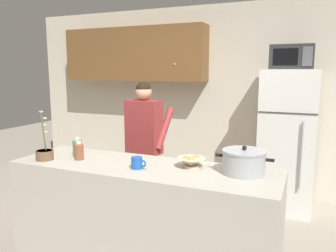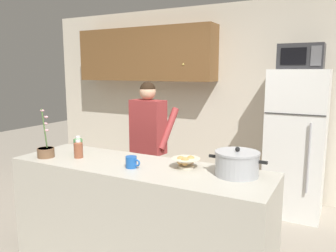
{
  "view_description": "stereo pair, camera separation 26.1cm",
  "coord_description": "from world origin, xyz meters",
  "px_view_note": "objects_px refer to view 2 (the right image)",
  "views": [
    {
      "loc": [
        1.25,
        -2.36,
        1.69
      ],
      "look_at": [
        0.0,
        0.55,
        1.17
      ],
      "focal_mm": 35.56,
      "sensor_mm": 36.0,
      "label": 1
    },
    {
      "loc": [
        1.48,
        -2.25,
        1.69
      ],
      "look_at": [
        0.0,
        0.55,
        1.17
      ],
      "focal_mm": 35.56,
      "sensor_mm": 36.0,
      "label": 2
    }
  ],
  "objects_px": {
    "bottle_near_edge": "(78,149)",
    "bottle_mid_counter": "(78,145)",
    "potted_orchid": "(46,150)",
    "bread_bowl": "(186,162)",
    "refrigerator": "(296,143)",
    "cooking_pot": "(237,163)",
    "microwave": "(301,57)",
    "person_near_pot": "(149,135)",
    "coffee_mug": "(131,162)"
  },
  "relations": [
    {
      "from": "cooking_pot",
      "to": "bread_bowl",
      "type": "distance_m",
      "value": 0.42
    },
    {
      "from": "refrigerator",
      "to": "bread_bowl",
      "type": "distance_m",
      "value": 1.85
    },
    {
      "from": "microwave",
      "to": "bottle_mid_counter",
      "type": "xyz_separation_m",
      "value": [
        -1.73,
        -1.76,
        -0.85
      ]
    },
    {
      "from": "refrigerator",
      "to": "potted_orchid",
      "type": "distance_m",
      "value": 2.77
    },
    {
      "from": "refrigerator",
      "to": "coffee_mug",
      "type": "height_order",
      "value": "refrigerator"
    },
    {
      "from": "potted_orchid",
      "to": "bottle_near_edge",
      "type": "bearing_deg",
      "value": 24.63
    },
    {
      "from": "coffee_mug",
      "to": "potted_orchid",
      "type": "bearing_deg",
      "value": -174.51
    },
    {
      "from": "cooking_pot",
      "to": "bread_bowl",
      "type": "bearing_deg",
      "value": -179.63
    },
    {
      "from": "person_near_pot",
      "to": "potted_orchid",
      "type": "distance_m",
      "value": 1.19
    },
    {
      "from": "potted_orchid",
      "to": "bread_bowl",
      "type": "bearing_deg",
      "value": 12.65
    },
    {
      "from": "person_near_pot",
      "to": "bottle_near_edge",
      "type": "xyz_separation_m",
      "value": [
        -0.14,
        -1.0,
        0.03
      ]
    },
    {
      "from": "person_near_pot",
      "to": "bread_bowl",
      "type": "xyz_separation_m",
      "value": [
        0.86,
        -0.84,
        -0.0
      ]
    },
    {
      "from": "microwave",
      "to": "coffee_mug",
      "type": "height_order",
      "value": "microwave"
    },
    {
      "from": "person_near_pot",
      "to": "cooking_pot",
      "type": "height_order",
      "value": "person_near_pot"
    },
    {
      "from": "refrigerator",
      "to": "microwave",
      "type": "bearing_deg",
      "value": -89.93
    },
    {
      "from": "refrigerator",
      "to": "person_near_pot",
      "type": "xyz_separation_m",
      "value": [
        -1.49,
        -0.9,
        0.12
      ]
    },
    {
      "from": "refrigerator",
      "to": "cooking_pot",
      "type": "relative_size",
      "value": 3.87
    },
    {
      "from": "microwave",
      "to": "bread_bowl",
      "type": "xyz_separation_m",
      "value": [
        -0.63,
        -1.71,
        -0.88
      ]
    },
    {
      "from": "bread_bowl",
      "to": "person_near_pot",
      "type": "bearing_deg",
      "value": 135.69
    },
    {
      "from": "bottle_near_edge",
      "to": "bottle_mid_counter",
      "type": "xyz_separation_m",
      "value": [
        -0.11,
        0.11,
        0.0
      ]
    },
    {
      "from": "refrigerator",
      "to": "microwave",
      "type": "distance_m",
      "value": 1.0
    },
    {
      "from": "person_near_pot",
      "to": "cooking_pot",
      "type": "xyz_separation_m",
      "value": [
        1.28,
        -0.83,
        0.04
      ]
    },
    {
      "from": "bread_bowl",
      "to": "bottle_mid_counter",
      "type": "relative_size",
      "value": 1.39
    },
    {
      "from": "person_near_pot",
      "to": "bottle_near_edge",
      "type": "height_order",
      "value": "person_near_pot"
    },
    {
      "from": "bottle_near_edge",
      "to": "potted_orchid",
      "type": "relative_size",
      "value": 0.37
    },
    {
      "from": "bottle_near_edge",
      "to": "microwave",
      "type": "bearing_deg",
      "value": 49.12
    },
    {
      "from": "cooking_pot",
      "to": "person_near_pot",
      "type": "bearing_deg",
      "value": 146.87
    },
    {
      "from": "potted_orchid",
      "to": "coffee_mug",
      "type": "bearing_deg",
      "value": 5.49
    },
    {
      "from": "refrigerator",
      "to": "cooking_pot",
      "type": "bearing_deg",
      "value": -96.85
    },
    {
      "from": "refrigerator",
      "to": "bottle_mid_counter",
      "type": "xyz_separation_m",
      "value": [
        -1.73,
        -1.78,
        0.15
      ]
    },
    {
      "from": "cooking_pot",
      "to": "potted_orchid",
      "type": "xyz_separation_m",
      "value": [
        -1.69,
        -0.29,
        -0.03
      ]
    },
    {
      "from": "refrigerator",
      "to": "bottle_mid_counter",
      "type": "distance_m",
      "value": 2.49
    },
    {
      "from": "person_near_pot",
      "to": "cooking_pot",
      "type": "distance_m",
      "value": 1.53
    },
    {
      "from": "coffee_mug",
      "to": "bottle_mid_counter",
      "type": "height_order",
      "value": "bottle_mid_counter"
    },
    {
      "from": "coffee_mug",
      "to": "bottle_mid_counter",
      "type": "relative_size",
      "value": 0.78
    },
    {
      "from": "refrigerator",
      "to": "potted_orchid",
      "type": "xyz_separation_m",
      "value": [
        -1.9,
        -2.02,
        0.13
      ]
    },
    {
      "from": "bottle_mid_counter",
      "to": "bottle_near_edge",
      "type": "bearing_deg",
      "value": -46.51
    },
    {
      "from": "cooking_pot",
      "to": "coffee_mug",
      "type": "distance_m",
      "value": 0.84
    },
    {
      "from": "person_near_pot",
      "to": "potted_orchid",
      "type": "xyz_separation_m",
      "value": [
        -0.41,
        -1.12,
        0.01
      ]
    },
    {
      "from": "person_near_pot",
      "to": "coffee_mug",
      "type": "height_order",
      "value": "person_near_pot"
    },
    {
      "from": "microwave",
      "to": "bottle_mid_counter",
      "type": "height_order",
      "value": "microwave"
    },
    {
      "from": "microwave",
      "to": "bottle_near_edge",
      "type": "xyz_separation_m",
      "value": [
        -1.62,
        -1.87,
        -0.85
      ]
    },
    {
      "from": "bottle_mid_counter",
      "to": "potted_orchid",
      "type": "xyz_separation_m",
      "value": [
        -0.17,
        -0.24,
        -0.02
      ]
    },
    {
      "from": "refrigerator",
      "to": "bottle_mid_counter",
      "type": "relative_size",
      "value": 10.15
    },
    {
      "from": "refrigerator",
      "to": "bread_bowl",
      "type": "bearing_deg",
      "value": -109.9
    },
    {
      "from": "refrigerator",
      "to": "bread_bowl",
      "type": "xyz_separation_m",
      "value": [
        -0.63,
        -1.74,
        0.11
      ]
    },
    {
      "from": "microwave",
      "to": "coffee_mug",
      "type": "distance_m",
      "value": 2.34
    },
    {
      "from": "bottle_near_edge",
      "to": "refrigerator",
      "type": "bearing_deg",
      "value": 49.45
    },
    {
      "from": "coffee_mug",
      "to": "bread_bowl",
      "type": "bearing_deg",
      "value": 27.11
    },
    {
      "from": "microwave",
      "to": "bottle_near_edge",
      "type": "height_order",
      "value": "microwave"
    }
  ]
}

